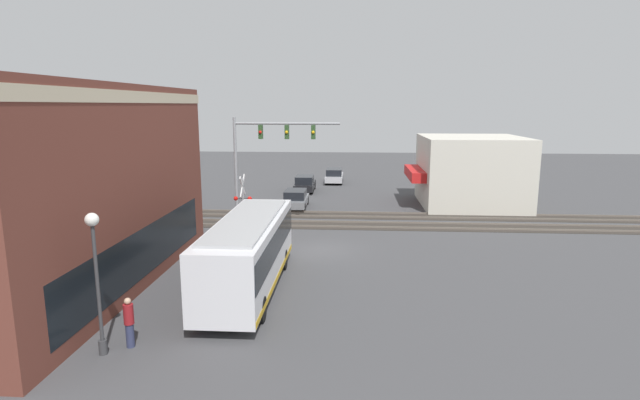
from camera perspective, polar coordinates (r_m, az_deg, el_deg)
ground_plane at (r=28.78m, az=0.09°, el=-5.71°), size 120.00×120.00×0.00m
brick_building at (r=25.16m, az=-28.44°, el=1.16°), size 17.58×8.30×9.07m
shop_building at (r=42.93m, az=16.77°, el=3.18°), size 8.54×9.13×5.66m
city_bus at (r=22.48m, az=-8.17°, el=-5.78°), size 10.25×2.59×3.28m
traffic_signal_gantry at (r=32.90m, az=-6.26°, el=5.99°), size 0.42×6.96×7.41m
crossing_signal at (r=32.27m, az=-8.81°, el=0.17°), size 1.41×1.18×3.81m
streetlamp at (r=17.81m, az=-24.19°, el=-7.47°), size 0.44×0.44×4.83m
rail_track_near at (r=34.56m, az=0.73°, el=-2.84°), size 2.60×60.00×0.15m
rail_track_far at (r=37.67m, az=1.00°, el=-1.69°), size 2.60×60.00×0.15m
parked_car_grey at (r=40.30m, az=-2.80°, el=0.07°), size 4.42×1.82×1.47m
parked_car_black at (r=47.81m, az=-1.75°, el=1.81°), size 4.38×1.82×1.54m
parked_car_silver at (r=53.41m, az=1.64°, el=2.76°), size 4.80×1.82×1.51m
pedestrian_by_lamp at (r=18.66m, az=-20.98°, el=-12.88°), size 0.34×0.34×1.78m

